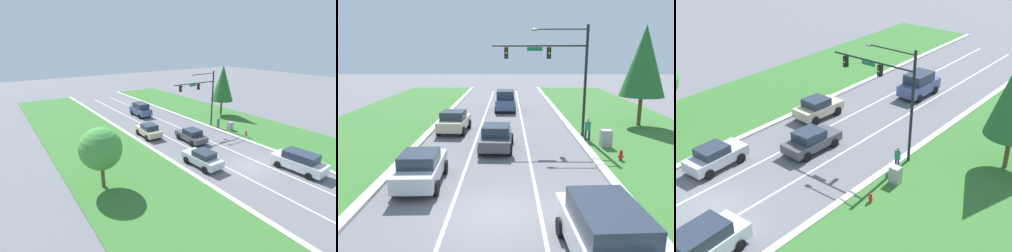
% 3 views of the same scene
% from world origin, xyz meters
% --- Properties ---
extents(ground_plane, '(160.00, 160.00, 0.00)m').
position_xyz_m(ground_plane, '(0.00, 0.00, 0.00)').
color(ground_plane, slate).
extents(curb_strip_right, '(0.50, 90.00, 0.15)m').
position_xyz_m(curb_strip_right, '(5.65, 0.00, 0.07)').
color(curb_strip_right, beige).
rests_on(curb_strip_right, ground_plane).
extents(curb_strip_left, '(0.50, 90.00, 0.15)m').
position_xyz_m(curb_strip_left, '(-5.65, 0.00, 0.07)').
color(curb_strip_left, beige).
rests_on(curb_strip_left, ground_plane).
extents(grass_verge_right, '(10.00, 90.00, 0.08)m').
position_xyz_m(grass_verge_right, '(10.90, 0.00, 0.04)').
color(grass_verge_right, '#38702D').
rests_on(grass_verge_right, ground_plane).
extents(grass_verge_left, '(10.00, 90.00, 0.08)m').
position_xyz_m(grass_verge_left, '(-10.90, 0.00, 0.04)').
color(grass_verge_left, '#38702D').
rests_on(grass_verge_left, ground_plane).
extents(lane_stripe_inner_left, '(0.14, 81.00, 0.01)m').
position_xyz_m(lane_stripe_inner_left, '(-1.80, 0.00, 0.00)').
color(lane_stripe_inner_left, white).
rests_on(lane_stripe_inner_left, ground_plane).
extents(lane_stripe_inner_right, '(0.14, 81.00, 0.01)m').
position_xyz_m(lane_stripe_inner_right, '(1.80, 0.00, 0.00)').
color(lane_stripe_inner_right, white).
rests_on(lane_stripe_inner_right, ground_plane).
extents(traffic_signal_mast, '(6.84, 0.41, 8.08)m').
position_xyz_m(traffic_signal_mast, '(4.22, 11.98, 5.34)').
color(traffic_signal_mast, black).
rests_on(traffic_signal_mast, ground_plane).
extents(champagne_sedan, '(2.33, 4.35, 1.73)m').
position_xyz_m(champagne_sedan, '(-3.73, 13.34, 0.88)').
color(champagne_sedan, beige).
rests_on(champagne_sedan, ground_plane).
extents(graphite_sedan, '(2.25, 4.59, 1.63)m').
position_xyz_m(graphite_sedan, '(-0.23, 8.80, 0.82)').
color(graphite_sedan, '#4C4C51').
rests_on(graphite_sedan, ground_plane).
extents(white_suv, '(2.44, 5.02, 1.94)m').
position_xyz_m(white_suv, '(3.42, -3.12, 1.00)').
color(white_suv, white).
rests_on(white_suv, ground_plane).
extents(silver_sedan, '(2.15, 4.41, 1.66)m').
position_xyz_m(silver_sedan, '(-3.62, 2.86, 0.85)').
color(silver_sedan, silver).
rests_on(silver_sedan, ground_plane).
extents(slate_blue_suv, '(2.21, 4.53, 2.22)m').
position_xyz_m(slate_blue_suv, '(0.24, 22.83, 1.12)').
color(slate_blue_suv, '#475684').
rests_on(slate_blue_suv, ground_plane).
extents(utility_cabinet, '(0.70, 0.60, 1.21)m').
position_xyz_m(utility_cabinet, '(6.99, 9.06, 0.60)').
color(utility_cabinet, '#9E9E99').
rests_on(utility_cabinet, ground_plane).
extents(pedestrian, '(0.43, 0.33, 1.69)m').
position_xyz_m(pedestrian, '(6.12, 10.54, 0.94)').
color(pedestrian, '#232842').
rests_on(pedestrian, ground_plane).
extents(fire_hydrant, '(0.34, 0.20, 0.70)m').
position_xyz_m(fire_hydrant, '(7.07, 6.28, 0.34)').
color(fire_hydrant, red).
rests_on(fire_hydrant, ground_plane).
extents(conifer_near_right_tree, '(3.63, 3.63, 8.37)m').
position_xyz_m(conifer_near_right_tree, '(11.68, 15.53, 5.45)').
color(conifer_near_right_tree, brown).
rests_on(conifer_near_right_tree, ground_plane).
extents(oak_near_left_tree, '(3.59, 3.59, 5.37)m').
position_xyz_m(oak_near_left_tree, '(-13.31, 4.62, 3.57)').
color(oak_near_left_tree, brown).
rests_on(oak_near_left_tree, ground_plane).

